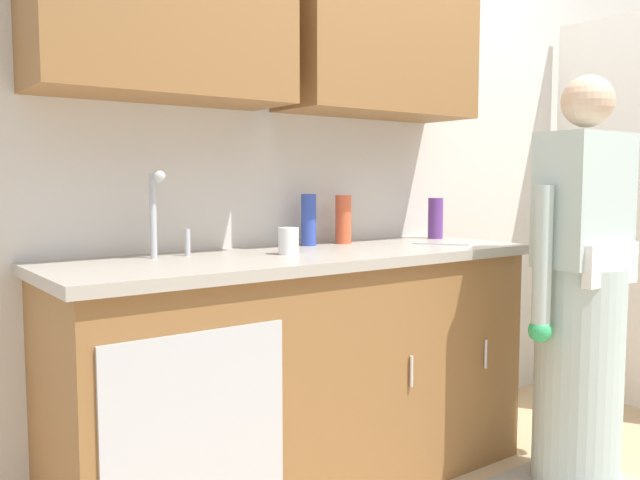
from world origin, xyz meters
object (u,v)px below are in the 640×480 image
person_at_sink (581,313)px  knife_on_counter (440,244)px  bottle_water_tall (343,219)px  bottle_soap (309,220)px  sink (181,266)px  cup_by_sink (289,241)px  bottle_dish_liquid (435,218)px

person_at_sink → knife_on_counter: bearing=116.4°
person_at_sink → knife_on_counter: size_ratio=6.75×
bottle_water_tall → knife_on_counter: bottle_water_tall is taller
person_at_sink → bottle_water_tall: size_ratio=7.64×
knife_on_counter → bottle_soap: bearing=23.1°
sink → person_at_sink: person_at_sink is taller
knife_on_counter → sink: bearing=50.5°
person_at_sink → sink: bearing=156.3°
person_at_sink → cup_by_sink: person_at_sink is taller
sink → bottle_dish_liquid: bearing=5.6°
bottle_dish_liquid → bottle_soap: bearing=174.4°
sink → bottle_water_tall: 0.89m
bottle_dish_liquid → knife_on_counter: (-0.22, -0.24, -0.09)m
sink → bottle_soap: (0.68, 0.20, 0.12)m
bottle_water_tall → bottle_soap: 0.18m
person_at_sink → bottle_soap: person_at_sink is taller
bottle_dish_liquid → bottle_soap: 0.70m
bottle_soap → cup_by_sink: size_ratio=2.17×
bottle_dish_liquid → bottle_soap: bottle_soap is taller
bottle_dish_liquid → person_at_sink: bearing=-87.0°
person_at_sink → bottle_soap: bearing=131.9°
cup_by_sink → bottle_dish_liquid: bearing=10.1°
bottle_water_tall → bottle_soap: (-0.18, 0.01, 0.00)m
cup_by_sink → person_at_sink: bearing=-30.3°
bottle_soap → knife_on_counter: size_ratio=0.91×
bottle_soap → knife_on_counter: (0.48, -0.31, -0.11)m
sink → bottle_soap: sink is taller
knife_on_counter → person_at_sink: bearing=172.0°
sink → person_at_sink: bearing=-23.7°
sink → knife_on_counter: sink is taller
sink → cup_by_sink: bearing=-5.0°
bottle_water_tall → sink: bearing=-167.5°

